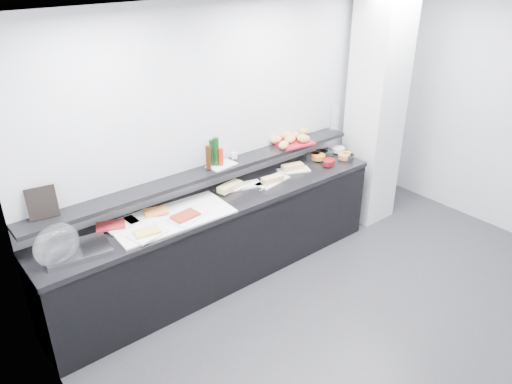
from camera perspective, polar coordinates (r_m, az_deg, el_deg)
ground at (r=4.76m, az=16.00°, el=-15.51°), size 5.00×5.00×0.00m
back_wall at (r=5.22m, az=0.03°, el=6.96°), size 5.00×0.02×2.70m
ceiling at (r=3.62m, az=21.60°, el=18.35°), size 5.00×5.00×0.00m
column at (r=6.02m, az=13.49°, el=8.94°), size 0.50×0.50×2.70m
buffet_cabinet at (r=5.04m, az=-4.02°, el=-5.66°), size 3.60×0.60×0.85m
counter_top at (r=4.81m, az=-4.19°, el=-1.13°), size 3.62×0.62×0.05m
wall_shelf at (r=4.83m, az=-5.49°, el=2.30°), size 3.60×0.25×0.04m
cloche_base at (r=4.23m, az=-19.79°, el=-6.36°), size 0.54×0.40×0.04m
cloche_dome at (r=4.16m, az=-21.82°, el=-5.64°), size 0.45×0.38×0.34m
linen_runner at (r=4.53m, az=-9.59°, el=-2.91°), size 1.11×0.56×0.01m
platter_meat_a at (r=4.48m, az=-15.06°, el=-3.64°), size 0.30×0.20×0.01m
food_meat_a at (r=4.46m, az=-16.29°, el=-3.70°), size 0.28×0.23×0.02m
platter_salmon at (r=4.56m, az=-13.20°, el=-2.80°), size 0.26×0.18×0.01m
food_salmon at (r=4.59m, az=-11.32°, el=-2.16°), size 0.25×0.20×0.02m
platter_cheese at (r=4.29m, az=-12.18°, el=-4.70°), size 0.34×0.26×0.01m
food_cheese at (r=4.29m, az=-12.38°, el=-4.47°), size 0.23×0.16×0.02m
platter_meat_b at (r=4.49m, az=-7.76°, el=-2.80°), size 0.38×0.30×0.01m
food_meat_b at (r=4.47m, az=-8.09°, el=-2.70°), size 0.25×0.17×0.02m
sandwich_plate_left at (r=5.04m, az=-1.35°, el=0.73°), size 0.39×0.24×0.01m
sandwich_food_left at (r=4.94m, az=-3.01°, el=0.61°), size 0.28×0.16×0.06m
tongs_left at (r=4.94m, az=-1.76°, el=0.31°), size 0.16×0.01×0.01m
sandwich_plate_mid at (r=5.14m, az=1.87°, el=1.25°), size 0.42×0.24×0.01m
sandwich_food_mid at (r=5.10m, az=1.89°, el=1.48°), size 0.24×0.11×0.06m
tongs_mid at (r=4.97m, az=0.98°, el=0.46°), size 0.16×0.06×0.01m
sandwich_plate_right at (r=5.40m, az=4.31°, el=2.49°), size 0.38×0.27×0.01m
sandwich_food_right at (r=5.39m, az=4.20°, el=2.89°), size 0.25×0.15×0.06m
tongs_right at (r=5.28m, az=3.25°, el=2.11°), size 0.16×0.05×0.01m
bowl_glass_fruit at (r=5.67m, az=6.30°, el=3.95°), size 0.16×0.16×0.07m
fill_glass_fruit at (r=5.67m, az=7.13°, el=4.02°), size 0.16×0.16×0.05m
bowl_black_jam at (r=5.79m, az=7.50°, el=4.37°), size 0.18×0.18×0.07m
fill_black_jam at (r=5.72m, az=6.82°, el=4.24°), size 0.14×0.14×0.05m
bowl_glass_cream at (r=5.80m, az=8.13°, el=4.37°), size 0.18×0.18×0.07m
fill_glass_cream at (r=5.91m, az=9.35°, el=4.83°), size 0.20×0.20×0.05m
bowl_red_jam at (r=5.57m, az=8.31°, el=3.36°), size 0.14×0.14×0.07m
fill_red_jam at (r=5.52m, az=8.21°, el=3.28°), size 0.12×0.12×0.05m
bowl_glass_salmon at (r=5.72m, az=10.25°, el=3.85°), size 0.23×0.23×0.07m
fill_glass_salmon at (r=5.72m, az=10.02°, el=4.03°), size 0.16×0.16×0.05m
bowl_black_fruit at (r=5.74m, az=10.45°, el=3.93°), size 0.14×0.14×0.07m
fill_black_fruit at (r=5.79m, az=10.36°, el=4.26°), size 0.10×0.10×0.05m
framed_print at (r=4.26m, az=-23.26°, el=-1.15°), size 0.24×0.11×0.26m
print_art at (r=4.30m, az=-23.41°, el=-0.93°), size 0.16×0.08×0.22m
condiment_tray at (r=4.90m, az=-3.93°, el=3.08°), size 0.30×0.20×0.01m
bottle_green_a at (r=4.85m, az=-5.07°, el=4.53°), size 0.05×0.05×0.26m
bottle_brown at (r=4.76m, az=-5.47°, el=3.94°), size 0.06×0.06×0.24m
bottle_green_b at (r=4.85m, az=-4.58°, el=4.65°), size 0.06×0.06×0.28m
bottle_hot at (r=4.85m, az=-4.02°, el=4.05°), size 0.05×0.05×0.18m
shaker_salt at (r=5.01m, az=-2.64°, el=4.17°), size 0.04×0.04×0.07m
shaker_pepper at (r=5.02m, az=-2.32°, el=4.20°), size 0.04×0.04×0.07m
bread_tray at (r=5.45m, az=4.36°, el=5.59°), size 0.43×0.33×0.02m
bread_roll_nw at (r=5.39m, az=2.29°, el=6.00°), size 0.14×0.09×0.08m
bread_roll_n at (r=5.51m, az=3.48°, el=6.46°), size 0.15×0.12×0.08m
bread_roll_ne at (r=5.65m, az=5.47°, el=6.88°), size 0.14×0.10×0.08m
bread_roll_sw at (r=5.25m, az=3.17°, el=5.38°), size 0.17×0.15×0.08m
bread_roll_s at (r=5.43m, az=5.57°, el=6.04°), size 0.15×0.11×0.08m
bread_roll_se at (r=5.46m, az=5.25°, el=6.18°), size 0.17×0.14×0.08m
bread_roll_midw at (r=5.40m, az=3.89°, el=6.01°), size 0.17×0.12×0.08m
bread_roll_mide at (r=5.51m, az=4.41°, el=6.42°), size 0.15×0.10×0.08m
carafe at (r=5.84m, az=8.90°, el=8.27°), size 0.13×0.13×0.30m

